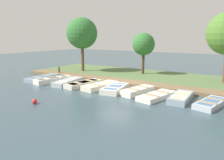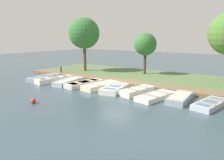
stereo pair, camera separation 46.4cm
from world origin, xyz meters
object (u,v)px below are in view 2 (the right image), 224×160
Objects in this scene: rowboat_6 at (137,91)px; mooring_post_near at (61,70)px; rowboat_7 at (156,96)px; rowboat_9 at (210,104)px; rowboat_5 at (115,89)px; park_tree_far_left at (84,33)px; rowboat_0 at (44,78)px; rowboat_1 at (54,79)px; rowboat_2 at (69,81)px; park_tree_left at (145,45)px; rowboat_3 at (84,84)px; rowboat_4 at (101,86)px; rowboat_8 at (180,98)px; buoy at (33,101)px.

rowboat_6 is 3.27× the size of mooring_post_near.
mooring_post_near reaches higher than rowboat_7.
mooring_post_near is (-2.65, -15.02, 0.29)m from rowboat_9.
rowboat_5 is 0.50× the size of park_tree_far_left.
rowboat_0 is at bearing -0.86° from park_tree_far_left.
rowboat_1 is 1.02× the size of rowboat_2.
rowboat_0 is at bearing -41.59° from park_tree_left.
rowboat_4 is (-0.09, 1.64, 0.02)m from rowboat_3.
rowboat_8 is (-0.33, 1.46, 0.04)m from rowboat_7.
rowboat_6 is at bearing -90.27° from rowboat_7.
rowboat_9 is at bearing 80.01° from mooring_post_near.
rowboat_4 is 1.01× the size of rowboat_7.
park_tree_left is (-7.38, -7.71, 2.98)m from rowboat_9.
rowboat_9 is (0.03, 9.54, -0.02)m from rowboat_3.
rowboat_1 reaches higher than buoy.
park_tree_left reaches higher than rowboat_8.
buoy is at bearing -25.08° from rowboat_6.
park_tree_far_left reaches higher than buoy.
rowboat_2 reaches higher than buoy.
rowboat_6 is (-0.44, 7.98, -0.00)m from rowboat_1.
rowboat_5 is (0.19, 1.43, 0.00)m from rowboat_4.
rowboat_7 is 10.65× the size of buoy.
mooring_post_near is at bearing -57.05° from park_tree_left.
rowboat_3 is 1.05× the size of rowboat_4.
park_tree_far_left reaches higher than rowboat_3.
rowboat_5 is at bearing 155.33° from buoy.
rowboat_1 reaches higher than rowboat_2.
rowboat_8 is at bearing 104.26° from rowboat_1.
rowboat_4 is 3.70× the size of mooring_post_near.
rowboat_4 reaches higher than rowboat_8.
rowboat_5 is 1.04× the size of rowboat_6.
rowboat_7 is at bearing 81.11° from rowboat_2.
rowboat_5 is 1.03× the size of rowboat_9.
rowboat_0 is 1.19× the size of rowboat_8.
park_tree_far_left is (-5.81, -1.54, 4.05)m from rowboat_1.
rowboat_3 is at bearing -13.95° from park_tree_left.
rowboat_6 reaches higher than rowboat_2.
rowboat_3 is at bearing -91.30° from rowboat_8.
rowboat_9 is at bearing 79.59° from rowboat_5.
rowboat_2 is at bearing 29.26° from park_tree_far_left.
rowboat_9 is (-0.27, 12.71, -0.06)m from rowboat_1.
rowboat_9 is at bearing 103.16° from rowboat_1.
rowboat_3 is at bearing -79.83° from rowboat_7.
rowboat_8 is at bearing 114.58° from rowboat_7.
mooring_post_near is (-2.80, -11.80, 0.29)m from rowboat_7.
rowboat_1 is at bearing -76.71° from rowboat_9.
rowboat_4 is at bearing -77.06° from rowboat_6.
buoy is at bearing 26.57° from park_tree_far_left.
rowboat_2 is 7.87m from rowboat_7.
rowboat_9 is 3.31× the size of mooring_post_near.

